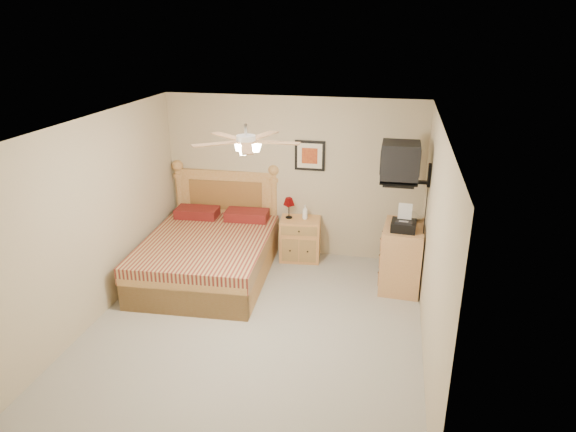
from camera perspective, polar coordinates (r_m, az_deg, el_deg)
floor at (r=6.50m, az=-3.57°, el=-12.04°), size 4.50×4.50×0.00m
ceiling at (r=5.56m, az=-4.15°, el=10.15°), size 4.00×4.50×0.04m
wall_back at (r=7.98m, az=0.51°, el=4.29°), size 4.00×0.04×2.50m
wall_front at (r=4.06m, az=-12.63°, el=-13.88°), size 4.00×0.04×2.50m
wall_left at (r=6.71m, az=-20.50°, el=-0.35°), size 0.04×4.50×2.50m
wall_right at (r=5.74m, az=15.80°, el=-3.36°), size 0.04×4.50×2.50m
bed at (r=7.41m, az=-9.09°, el=-1.66°), size 1.82×2.32×1.45m
nightstand at (r=8.04m, az=1.37°, el=-2.57°), size 0.65×0.52×0.66m
table_lamp at (r=7.91m, az=0.10°, el=0.93°), size 0.18×0.18×0.33m
lotion_bottle at (r=7.89m, az=1.91°, el=0.43°), size 0.09×0.09×0.22m
framed_picture at (r=7.82m, az=2.44°, el=6.72°), size 0.46×0.04×0.46m
dresser at (r=7.32m, az=12.55°, el=-4.45°), size 0.59×0.81×0.92m
fax_machine at (r=6.94m, az=12.79°, el=-0.26°), size 0.34×0.36×0.34m
magazine_lower at (r=7.37m, az=12.49°, el=-0.29°), size 0.27×0.33×0.03m
magazine_upper at (r=7.40m, az=12.69°, el=-0.02°), size 0.31×0.36×0.02m
wall_tv at (r=6.81m, az=13.60°, el=5.67°), size 0.56×0.46×0.58m
ceiling_fan at (r=5.40m, az=-4.69°, el=8.29°), size 1.14×1.14×0.28m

